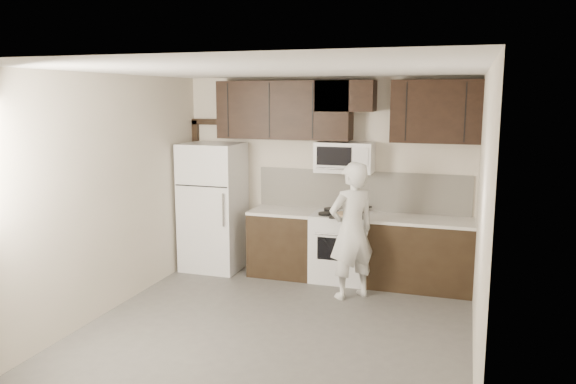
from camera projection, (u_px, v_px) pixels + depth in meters
The scene contains 14 objects.
floor at pixel (272, 333), 5.87m from camera, with size 4.50×4.50×0.00m, color #53514E.
back_wall at pixel (326, 177), 7.75m from camera, with size 4.00×4.00×0.00m, color beige.
ceiling at pixel (271, 70), 5.41m from camera, with size 4.50×4.50×0.00m, color white.
counter_run at pixel (364, 249), 7.43m from camera, with size 2.95×0.64×0.91m.
stove at pixel (341, 246), 7.52m from camera, with size 0.76×0.66×0.94m.
backsplash at pixel (361, 191), 7.61m from camera, with size 2.90×0.02×0.54m, color silver.
upper_cabinets at pixel (339, 109), 7.36m from camera, with size 3.48×0.35×0.78m.
microwave at pixel (345, 157), 7.42m from camera, with size 0.76×0.42×0.40m.
refrigerator at pixel (213, 207), 7.96m from camera, with size 0.80×0.76×1.80m.
door_trim at pixel (199, 178), 8.31m from camera, with size 0.50×0.08×2.12m.
saucepan at pixel (358, 208), 7.52m from camera, with size 0.27×0.16×0.15m.
baking_tray at pixel (346, 216), 7.26m from camera, with size 0.43×0.32×0.02m, color black.
pizza at pixel (346, 214), 7.25m from camera, with size 0.29×0.29×0.02m, color beige.
person at pixel (352, 231), 6.79m from camera, with size 0.61×0.40×1.68m, color silver.
Camera 1 is at (1.86, -5.21, 2.46)m, focal length 35.00 mm.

